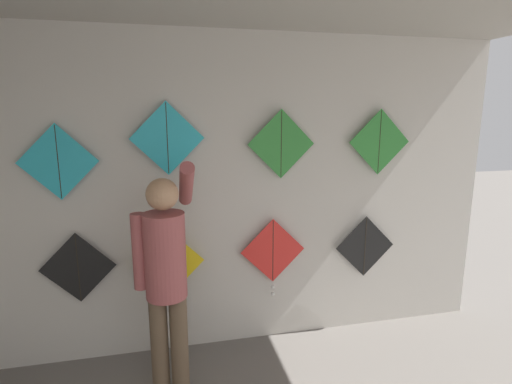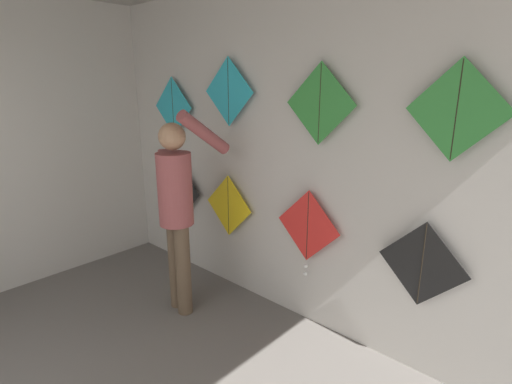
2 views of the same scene
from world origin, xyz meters
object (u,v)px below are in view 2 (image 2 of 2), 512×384
(kite_4, at_px, (173,107))
(kite_7, at_px, (457,111))
(kite_0, at_px, (182,190))
(kite_3, at_px, (422,264))
(kite_6, at_px, (320,104))
(shopkeeper, at_px, (177,202))
(kite_2, at_px, (308,229))
(kite_5, at_px, (229,92))
(kite_1, at_px, (229,206))

(kite_4, height_order, kite_7, kite_7)
(kite_0, height_order, kite_3, kite_0)
(kite_6, bearing_deg, kite_3, 0.00)
(shopkeeper, relative_size, kite_2, 2.44)
(kite_0, bearing_deg, kite_5, 0.00)
(kite_0, height_order, kite_1, kite_0)
(shopkeeper, bearing_deg, kite_5, 95.09)
(kite_1, bearing_deg, kite_6, 0.00)
(kite_1, distance_m, kite_2, 0.93)
(shopkeeper, height_order, kite_6, kite_6)
(kite_2, relative_size, kite_4, 1.23)
(kite_1, distance_m, kite_7, 2.18)
(kite_3, bearing_deg, kite_4, 180.00)
(shopkeeper, bearing_deg, kite_7, 26.94)
(kite_4, height_order, kite_5, kite_5)
(shopkeeper, bearing_deg, kite_4, 153.96)
(kite_1, bearing_deg, kite_5, 0.00)
(kite_2, height_order, kite_6, kite_6)
(kite_3, bearing_deg, kite_2, -179.96)
(kite_5, relative_size, kite_7, 1.00)
(kite_2, xyz_separation_m, kite_3, (0.92, 0.00, -0.01))
(kite_3, relative_size, kite_7, 1.00)
(kite_5, distance_m, kite_6, 0.97)
(kite_5, xyz_separation_m, kite_7, (1.91, 0.00, -0.06))
(shopkeeper, bearing_deg, kite_3, 27.64)
(kite_2, xyz_separation_m, kite_4, (-1.73, 0.00, 0.89))
(kite_0, xyz_separation_m, kite_4, (-0.07, 0.00, 0.88))
(kite_5, bearing_deg, kite_4, 180.00)
(kite_0, height_order, kite_4, kite_4)
(kite_2, relative_size, kite_6, 1.23)
(shopkeeper, bearing_deg, kite_1, 98.01)
(kite_2, height_order, kite_7, kite_7)
(kite_3, relative_size, kite_4, 1.00)
(kite_0, bearing_deg, shopkeeper, -39.17)
(shopkeeper, height_order, kite_5, kite_5)
(shopkeeper, distance_m, kite_2, 1.13)
(kite_4, distance_m, kite_6, 1.80)
(shopkeeper, height_order, kite_7, kite_7)
(kite_2, bearing_deg, kite_7, 0.03)
(kite_4, bearing_deg, kite_7, 0.00)
(shopkeeper, bearing_deg, kite_2, 41.70)
(kite_2, bearing_deg, kite_1, 179.96)
(shopkeeper, height_order, kite_0, shopkeeper)
(shopkeeper, distance_m, kite_3, 1.97)
(kite_0, height_order, kite_6, kite_6)
(kite_0, distance_m, kite_4, 0.88)
(kite_3, xyz_separation_m, kite_6, (-0.86, 0.00, 1.00))
(kite_7, bearing_deg, kite_1, 180.00)
(shopkeeper, xyz_separation_m, kite_5, (0.06, 0.58, 0.90))
(kite_0, bearing_deg, kite_1, 0.00)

